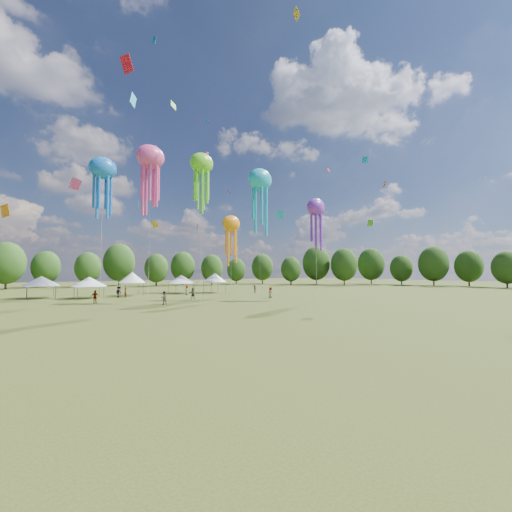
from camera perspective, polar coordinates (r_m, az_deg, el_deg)
ground at (r=23.25m, az=28.90°, el=-13.67°), size 300.00×300.00×0.00m
spectator_near at (r=46.36m, az=-15.96°, el=-7.12°), size 0.91×0.73×1.79m
spectators_far at (r=57.63m, az=-13.51°, el=-6.26°), size 32.28×17.05×1.91m
festival_tents at (r=65.35m, az=-20.50°, el=-3.89°), size 35.95×10.66×4.40m
show_kites at (r=59.89m, az=-7.61°, el=11.71°), size 35.95×23.35×26.52m
small_kites at (r=61.28m, az=-17.12°, el=20.39°), size 77.71×61.28×45.74m
treeline at (r=74.18m, az=-23.09°, el=-0.95°), size 201.57×95.24×13.43m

